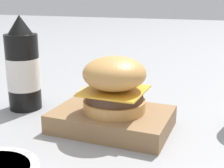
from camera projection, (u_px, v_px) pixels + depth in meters
ground_plane at (88, 142)px, 0.52m from camera, size 6.00×6.00×0.00m
serving_board at (112, 119)px, 0.57m from camera, size 0.21×0.14×0.03m
burger at (114, 84)px, 0.55m from camera, size 0.11×0.11×0.10m
ketchup_bottle at (23, 69)px, 0.66m from camera, size 0.07×0.07×0.20m
parchment_square at (100, 95)px, 0.77m from camera, size 0.15×0.15×0.00m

